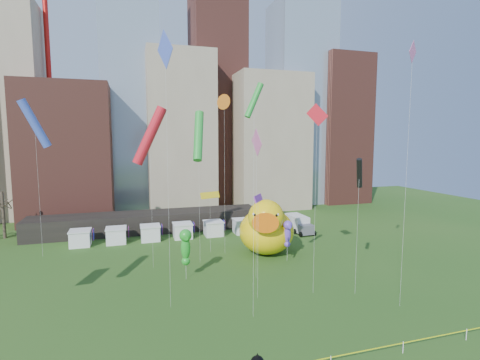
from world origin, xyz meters
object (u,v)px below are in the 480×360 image
object	(u,v)px
small_duck	(271,242)
seahorse_green	(186,244)
big_duck	(266,228)
box_truck	(299,224)
seahorse_purple	(288,232)

from	to	relation	value
small_duck	seahorse_green	xyz separation A→B (m)	(-12.41, -5.70, 2.43)
big_duck	seahorse_green	world-z (taller)	big_duck
seahorse_green	box_truck	bearing A→B (deg)	39.89
big_duck	small_duck	bearing A→B (deg)	19.97
box_truck	small_duck	bearing A→B (deg)	-133.83
big_duck	box_truck	size ratio (longest dim) A/B	1.75
seahorse_green	big_duck	bearing A→B (deg)	30.05
big_duck	seahorse_purple	world-z (taller)	big_duck
seahorse_purple	box_truck	distance (m)	15.45
seahorse_green	seahorse_purple	world-z (taller)	seahorse_green
seahorse_green	seahorse_purple	xyz separation A→B (m)	(13.42, 2.39, -0.19)
seahorse_green	box_truck	distance (m)	26.48
small_duck	seahorse_purple	size ratio (longest dim) A/B	0.92
big_duck	seahorse_purple	bearing A→B (deg)	-41.16
seahorse_green	box_truck	world-z (taller)	seahorse_green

